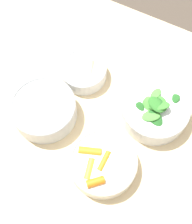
# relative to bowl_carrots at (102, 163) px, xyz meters

# --- Properties ---
(ground_plane) EXTENTS (10.00, 10.00, 0.00)m
(ground_plane) POSITION_rel_bowl_carrots_xyz_m (0.14, -0.09, -0.76)
(ground_plane) COLOR #4C4238
(dining_table) EXTENTS (1.20, 0.88, 0.73)m
(dining_table) POSITION_rel_bowl_carrots_xyz_m (0.14, -0.09, -0.14)
(dining_table) COLOR beige
(dining_table) RESTS_ON ground_plane
(bowl_carrots) EXTENTS (0.18, 0.18, 0.06)m
(bowl_carrots) POSITION_rel_bowl_carrots_xyz_m (0.00, 0.00, 0.00)
(bowl_carrots) COLOR silver
(bowl_carrots) RESTS_ON dining_table
(bowl_greens) EXTENTS (0.19, 0.19, 0.10)m
(bowl_greens) POSITION_rel_bowl_carrots_xyz_m (-0.06, -0.20, 0.01)
(bowl_greens) COLOR silver
(bowl_greens) RESTS_ON dining_table
(bowl_beans_hotdog) EXTENTS (0.18, 0.18, 0.07)m
(bowl_beans_hotdog) POSITION_rel_bowl_carrots_xyz_m (0.21, -0.06, 0.00)
(bowl_beans_hotdog) COLOR silver
(bowl_beans_hotdog) RESTS_ON dining_table
(bowl_cookies) EXTENTS (0.14, 0.14, 0.05)m
(bowl_cookies) POSITION_rel_bowl_carrots_xyz_m (0.18, -0.22, -0.00)
(bowl_cookies) COLOR silver
(bowl_cookies) RESTS_ON dining_table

